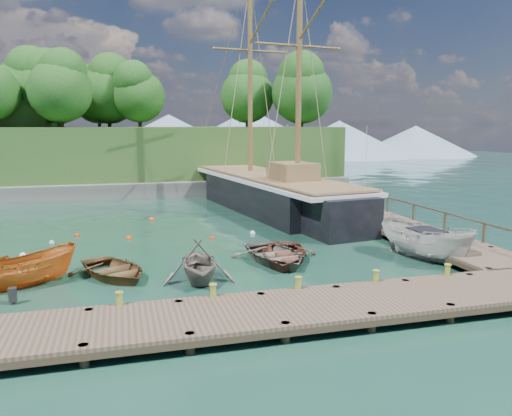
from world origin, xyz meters
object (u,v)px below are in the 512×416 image
(rowboat_1, at_px, (199,281))
(motorboat_orange, at_px, (26,286))
(rowboat_3, at_px, (275,262))
(rowboat_0, at_px, (114,277))
(schooner, at_px, (272,196))
(cabin_boat_white, at_px, (425,260))
(rowboat_2, at_px, (283,262))

(rowboat_1, distance_m, motorboat_orange, 6.71)
(rowboat_1, height_order, rowboat_3, rowboat_1)
(rowboat_0, xyz_separation_m, motorboat_orange, (-3.32, -0.35, 0.00))
(motorboat_orange, bearing_deg, schooner, -71.04)
(cabin_boat_white, bearing_deg, rowboat_1, 165.24)
(rowboat_1, relative_size, rowboat_3, 0.77)
(rowboat_2, relative_size, schooner, 0.16)
(rowboat_2, distance_m, motorboat_orange, 10.83)
(rowboat_0, relative_size, rowboat_1, 1.17)
(rowboat_1, xyz_separation_m, rowboat_3, (3.84, 1.92, 0.00))
(rowboat_3, bearing_deg, rowboat_2, -25.40)
(motorboat_orange, relative_size, schooner, 0.15)
(rowboat_0, bearing_deg, schooner, 23.85)
(rowboat_0, height_order, motorboat_orange, motorboat_orange)
(rowboat_0, distance_m, rowboat_3, 7.14)
(rowboat_1, distance_m, rowboat_2, 4.58)
(cabin_boat_white, relative_size, schooner, 0.19)
(motorboat_orange, height_order, cabin_boat_white, cabin_boat_white)
(rowboat_3, bearing_deg, rowboat_1, -162.32)
(rowboat_0, height_order, rowboat_2, rowboat_2)
(rowboat_1, bearing_deg, cabin_boat_white, 6.11)
(rowboat_2, height_order, rowboat_3, rowboat_3)
(rowboat_0, distance_m, rowboat_1, 3.61)
(rowboat_1, distance_m, schooner, 16.85)
(rowboat_3, relative_size, schooner, 0.16)
(rowboat_3, height_order, schooner, schooner)
(rowboat_3, bearing_deg, rowboat_0, 174.57)
(schooner, bearing_deg, rowboat_1, -125.59)
(rowboat_0, bearing_deg, rowboat_2, -24.42)
(rowboat_1, bearing_deg, motorboat_orange, 174.18)
(rowboat_3, distance_m, motorboat_orange, 10.48)
(rowboat_1, bearing_deg, schooner, 66.68)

